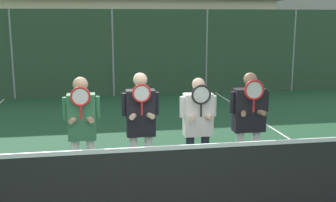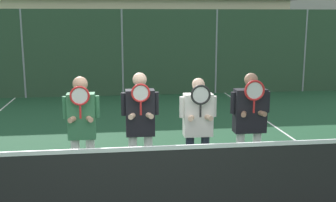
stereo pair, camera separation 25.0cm
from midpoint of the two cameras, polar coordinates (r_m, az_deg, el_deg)
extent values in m
ellipsoid|color=gray|center=(58.16, -9.36, 8.57)|extent=(114.77, 63.76, 22.32)
cube|color=beige|center=(22.68, -5.69, 8.97)|extent=(14.34, 5.00, 3.42)
cylinder|color=gray|center=(14.41, -20.85, 5.89)|extent=(0.06, 0.06, 2.87)
cylinder|color=gray|center=(14.15, -7.97, 6.43)|extent=(0.06, 0.06, 2.87)
cylinder|color=gray|center=(14.60, 4.76, 6.65)|extent=(0.06, 0.06, 2.87)
cylinder|color=gray|center=(15.70, 16.22, 6.57)|extent=(0.06, 0.06, 2.87)
cube|color=#2D4C33|center=(14.15, -7.97, 6.43)|extent=(19.19, 0.02, 2.87)
cube|color=black|center=(5.53, -4.58, -11.41)|extent=(9.33, 0.02, 0.95)
cube|color=white|center=(5.36, -4.66, -6.53)|extent=(9.33, 0.03, 0.06)
cube|color=white|center=(9.37, 15.86, -5.26)|extent=(0.05, 16.00, 0.01)
cylinder|color=white|center=(6.48, -13.42, -8.68)|extent=(0.13, 0.13, 0.85)
cylinder|color=white|center=(6.47, -11.45, -8.63)|extent=(0.13, 0.13, 0.85)
cube|color=#337047|center=(6.26, -12.73, -2.10)|extent=(0.40, 0.22, 0.67)
sphere|color=tan|center=(6.17, -12.92, 2.19)|extent=(0.22, 0.22, 0.22)
cylinder|color=#337047|center=(6.25, -14.85, -0.99)|extent=(0.08, 0.08, 0.33)
cylinder|color=#337047|center=(6.22, -10.71, -0.86)|extent=(0.08, 0.08, 0.33)
cylinder|color=tan|center=(6.18, -13.70, -2.44)|extent=(0.16, 0.27, 0.08)
cylinder|color=tan|center=(6.17, -11.84, -2.38)|extent=(0.16, 0.27, 0.08)
cylinder|color=red|center=(6.06, -12.86, -1.51)|extent=(0.03, 0.03, 0.20)
torus|color=red|center=(6.01, -12.95, 0.59)|extent=(0.28, 0.03, 0.28)
cylinder|color=silver|center=(6.01, -12.95, 0.59)|extent=(0.23, 0.00, 0.23)
cylinder|color=white|center=(6.45, -5.80, -8.42)|extent=(0.13, 0.13, 0.87)
cylinder|color=white|center=(6.46, -3.72, -8.33)|extent=(0.13, 0.13, 0.87)
cube|color=black|center=(6.24, -4.87, -1.62)|extent=(0.42, 0.22, 0.69)
sphere|color=#DBB293|center=(6.14, -4.95, 2.87)|extent=(0.21, 0.21, 0.21)
cylinder|color=black|center=(6.19, -7.08, -0.48)|extent=(0.08, 0.08, 0.34)
cylinder|color=black|center=(6.23, -2.72, -0.33)|extent=(0.08, 0.08, 0.34)
cylinder|color=#DBB293|center=(6.14, -5.79, -1.97)|extent=(0.16, 0.27, 0.08)
cylinder|color=#DBB293|center=(6.16, -3.82, -1.90)|extent=(0.16, 0.27, 0.08)
cylinder|color=red|center=(6.04, -4.74, -1.02)|extent=(0.03, 0.03, 0.20)
torus|color=red|center=(5.99, -4.78, 1.06)|extent=(0.27, 0.03, 0.27)
cylinder|color=silver|center=(5.99, -4.78, 1.06)|extent=(0.23, 0.00, 0.23)
cylinder|color=#232838|center=(6.60, 1.88, -8.12)|extent=(0.13, 0.13, 0.82)
cylinder|color=#232838|center=(6.65, 3.94, -7.99)|extent=(0.13, 0.13, 0.82)
cube|color=white|center=(6.42, 2.98, -1.85)|extent=(0.44, 0.22, 0.65)
sphere|color=#DBB293|center=(6.33, 3.02, 2.28)|extent=(0.19, 0.19, 0.19)
cylinder|color=white|center=(6.34, 0.84, -0.82)|extent=(0.08, 0.08, 0.32)
cylinder|color=white|center=(6.45, 5.11, -0.67)|extent=(0.08, 0.08, 0.32)
cylinder|color=#DBB293|center=(6.31, 2.19, -2.18)|extent=(0.16, 0.27, 0.08)
cylinder|color=#DBB293|center=(6.36, 4.12, -2.10)|extent=(0.16, 0.27, 0.08)
cylinder|color=black|center=(6.22, 3.35, -1.25)|extent=(0.03, 0.03, 0.20)
torus|color=black|center=(6.18, 3.38, 0.87)|extent=(0.30, 0.03, 0.30)
cylinder|color=silver|center=(6.18, 3.38, 0.87)|extent=(0.25, 0.00, 0.25)
cylinder|color=white|center=(6.78, 8.58, -7.56)|extent=(0.13, 0.13, 0.85)
cylinder|color=white|center=(6.87, 10.73, -7.39)|extent=(0.13, 0.13, 0.85)
cube|color=black|center=(6.62, 9.88, -1.21)|extent=(0.49, 0.22, 0.67)
sphere|color=#997056|center=(6.53, 10.02, 2.92)|extent=(0.20, 0.20, 0.20)
cylinder|color=black|center=(6.51, 7.67, -0.18)|extent=(0.08, 0.08, 0.33)
cylinder|color=black|center=(6.69, 12.10, -0.02)|extent=(0.08, 0.08, 0.33)
cylinder|color=#997056|center=(6.50, 9.12, -1.54)|extent=(0.16, 0.27, 0.08)
cylinder|color=#997056|center=(6.58, 11.14, -1.45)|extent=(0.16, 0.27, 0.08)
cylinder|color=red|center=(6.43, 10.44, -0.63)|extent=(0.03, 0.03, 0.20)
torus|color=red|center=(6.39, 10.52, 1.48)|extent=(0.31, 0.03, 0.31)
cylinder|color=silver|center=(6.39, 10.52, 1.48)|extent=(0.26, 0.00, 0.26)
cylinder|color=black|center=(17.04, -17.79, 2.98)|extent=(0.60, 0.16, 0.60)
cylinder|color=black|center=(18.79, -17.06, 3.75)|extent=(0.60, 0.16, 0.60)
cube|color=silver|center=(17.80, -5.98, 5.05)|extent=(4.39, 1.78, 0.78)
cube|color=#2D3842|center=(17.74, -6.03, 7.31)|extent=(2.41, 1.64, 0.64)
cylinder|color=black|center=(17.10, -0.97, 3.54)|extent=(0.60, 0.16, 0.60)
cylinder|color=black|center=(18.89, -1.81, 4.27)|extent=(0.60, 0.16, 0.60)
cylinder|color=black|center=(16.91, -10.58, 3.26)|extent=(0.60, 0.16, 0.60)
cylinder|color=black|center=(18.71, -10.51, 4.02)|extent=(0.60, 0.16, 0.60)
cube|color=navy|center=(18.81, 9.83, 5.29)|extent=(4.75, 1.82, 0.79)
cube|color=#2D3842|center=(18.75, 9.90, 7.47)|extent=(2.61, 1.68, 0.64)
cylinder|color=black|center=(18.58, 15.25, 3.76)|extent=(0.60, 0.16, 0.60)
cylinder|color=black|center=(20.27, 13.05, 4.47)|extent=(0.60, 0.16, 0.60)
cylinder|color=black|center=(17.51, 6.02, 3.66)|extent=(0.60, 0.16, 0.60)
cylinder|color=black|center=(19.30, 4.53, 4.39)|extent=(0.60, 0.16, 0.60)
cylinder|color=black|center=(19.59, 20.94, 3.79)|extent=(0.60, 0.16, 0.60)
cylinder|color=black|center=(21.22, 18.38, 4.48)|extent=(0.60, 0.16, 0.60)
camera|label=1|loc=(0.12, -91.11, -0.22)|focal=45.00mm
camera|label=2|loc=(0.12, 88.89, 0.22)|focal=45.00mm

